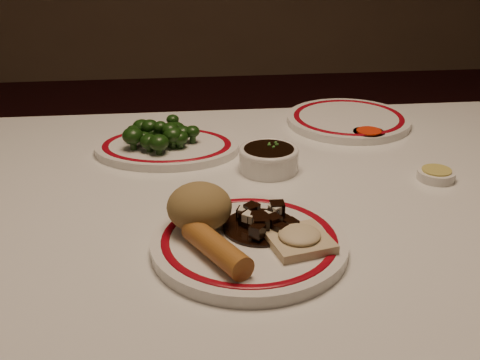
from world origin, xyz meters
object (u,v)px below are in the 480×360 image
at_px(main_plate, 249,243).
at_px(spring_roll, 216,248).
at_px(dining_table, 267,246).
at_px(soy_bowl, 269,160).
at_px(rice_mound, 199,207).
at_px(broccoli_plate, 167,147).
at_px(broccoli_pile, 161,133).
at_px(stirfry_heap, 262,221).
at_px(fried_wonton, 299,238).

xyz_separation_m(main_plate, spring_roll, (-0.05, -0.05, 0.02)).
bearing_deg(dining_table, soy_bowl, 81.50).
xyz_separation_m(dining_table, rice_mound, (-0.12, -0.12, 0.14)).
distance_m(broccoli_plate, broccoli_pile, 0.03).
xyz_separation_m(spring_roll, broccoli_plate, (-0.07, 0.42, -0.03)).
xyz_separation_m(dining_table, soy_bowl, (0.02, 0.10, 0.11)).
bearing_deg(dining_table, broccoli_pile, 129.87).
xyz_separation_m(rice_mound, stirfry_heap, (0.09, -0.01, -0.02)).
bearing_deg(fried_wonton, spring_roll, -168.27).
bearing_deg(rice_mound, broccoli_pile, 100.00).
relative_size(main_plate, spring_roll, 2.79).
bearing_deg(spring_roll, soy_bowl, 41.39).
height_order(broccoli_plate, broccoli_pile, broccoli_pile).
relative_size(main_plate, rice_mound, 3.72).
xyz_separation_m(rice_mound, soy_bowl, (0.13, 0.23, -0.03)).
distance_m(dining_table, soy_bowl, 0.15).
xyz_separation_m(main_plate, fried_wonton, (0.06, -0.02, 0.02)).
bearing_deg(spring_roll, broccoli_plate, 70.55).
bearing_deg(fried_wonton, broccoli_plate, 114.31).
xyz_separation_m(rice_mound, spring_roll, (0.02, -0.08, -0.02)).
bearing_deg(main_plate, broccoli_pile, 108.63).
height_order(spring_roll, fried_wonton, spring_roll).
relative_size(fried_wonton, stirfry_heap, 0.89).
relative_size(stirfry_heap, soy_bowl, 1.02).
relative_size(broccoli_pile, soy_bowl, 1.39).
distance_m(main_plate, broccoli_pile, 0.39).
distance_m(dining_table, stirfry_heap, 0.18).
relative_size(rice_mound, broccoli_pile, 0.63).
distance_m(spring_roll, broccoli_pile, 0.42).
bearing_deg(dining_table, spring_roll, -115.65).
distance_m(dining_table, main_plate, 0.19).
bearing_deg(rice_mound, fried_wonton, -25.48).
relative_size(broccoli_plate, soy_bowl, 2.80).
xyz_separation_m(rice_mound, broccoli_pile, (-0.06, 0.33, -0.01)).
bearing_deg(main_plate, broccoli_plate, 107.12).
xyz_separation_m(stirfry_heap, soy_bowl, (0.04, 0.24, -0.01)).
xyz_separation_m(broccoli_plate, broccoli_pile, (-0.01, -0.00, 0.03)).
height_order(spring_roll, stirfry_heap, spring_roll).
bearing_deg(broccoli_plate, stirfry_heap, -68.43).
height_order(main_plate, broccoli_plate, main_plate).
bearing_deg(stirfry_heap, broccoli_pile, 113.14).
relative_size(main_plate, broccoli_pile, 2.34).
height_order(main_plate, fried_wonton, fried_wonton).
bearing_deg(broccoli_plate, soy_bowl, -30.51).
relative_size(main_plate, fried_wonton, 3.56).
relative_size(fried_wonton, soy_bowl, 0.91).
bearing_deg(broccoli_pile, spring_roll, -79.69).
bearing_deg(broccoli_pile, broccoli_plate, 14.01).
bearing_deg(stirfry_heap, dining_table, 77.44).
height_order(main_plate, spring_roll, spring_roll).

